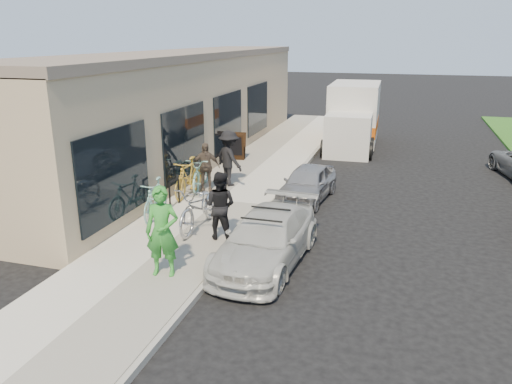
# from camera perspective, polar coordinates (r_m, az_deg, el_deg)

# --- Properties ---
(ground) EXTENTS (120.00, 120.00, 0.00)m
(ground) POSITION_cam_1_polar(r_m,az_deg,el_deg) (11.55, -0.22, -7.02)
(ground) COLOR black
(ground) RESTS_ON ground
(sidewalk) EXTENTS (3.00, 34.00, 0.15)m
(sidewalk) POSITION_cam_1_polar(r_m,az_deg,el_deg) (14.77, -4.26, -1.20)
(sidewalk) COLOR beige
(sidewalk) RESTS_ON ground
(curb) EXTENTS (0.12, 34.00, 0.13)m
(curb) POSITION_cam_1_polar(r_m,az_deg,el_deg) (14.32, 1.55, -1.81)
(curb) COLOR gray
(curb) RESTS_ON ground
(storefront) EXTENTS (3.60, 20.00, 4.22)m
(storefront) POSITION_cam_1_polar(r_m,az_deg,el_deg) (20.04, -8.03, 9.63)
(storefront) COLOR tan
(storefront) RESTS_ON ground
(bike_rack) EXTENTS (0.09, 0.55, 0.77)m
(bike_rack) POSITION_cam_1_polar(r_m,az_deg,el_deg) (14.28, -9.35, 0.22)
(bike_rack) COLOR black
(bike_rack) RESTS_ON sidewalk
(sandwich_board) EXTENTS (0.68, 0.69, 1.02)m
(sandwich_board) POSITION_cam_1_polar(r_m,az_deg,el_deg) (19.49, -2.22, 5.24)
(sandwich_board) COLOR black
(sandwich_board) RESTS_ON sidewalk
(sedan_white) EXTENTS (1.85, 4.00, 1.17)m
(sedan_white) POSITION_cam_1_polar(r_m,az_deg,el_deg) (10.87, 1.23, -5.38)
(sedan_white) COLOR #BBBBB7
(sedan_white) RESTS_ON ground
(sedan_silver) EXTENTS (1.56, 3.22, 1.06)m
(sedan_silver) POSITION_cam_1_polar(r_m,az_deg,el_deg) (15.14, 5.88, 1.02)
(sedan_silver) COLOR #97969B
(sedan_silver) RESTS_ON ground
(moving_truck) EXTENTS (2.25, 5.65, 2.75)m
(moving_truck) POSITION_cam_1_polar(r_m,az_deg,el_deg) (23.09, 11.02, 8.22)
(moving_truck) COLOR silver
(moving_truck) RESTS_ON ground
(tandem_bike) EXTENTS (0.81, 2.20, 1.15)m
(tandem_bike) POSITION_cam_1_polar(r_m,az_deg,el_deg) (12.49, -6.45, -1.64)
(tandem_bike) COLOR #BAB9BC
(tandem_bike) RESTS_ON sidewalk
(woman_rider) EXTENTS (0.75, 0.57, 1.85)m
(woman_rider) POSITION_cam_1_polar(r_m,az_deg,el_deg) (10.07, -10.67, -4.46)
(woman_rider) COLOR #2F8C2E
(woman_rider) RESTS_ON sidewalk
(man_standing) EXTENTS (0.84, 0.68, 1.64)m
(man_standing) POSITION_cam_1_polar(r_m,az_deg,el_deg) (11.75, -4.15, -1.53)
(man_standing) COLOR black
(man_standing) RESTS_ON sidewalk
(cruiser_bike_a) EXTENTS (0.72, 1.79, 1.04)m
(cruiser_bike_a) POSITION_cam_1_polar(r_m,az_deg,el_deg) (13.40, -11.41, -0.78)
(cruiser_bike_a) COLOR #7FBDB5
(cruiser_bike_a) RESTS_ON sidewalk
(cruiser_bike_b) EXTENTS (1.00, 2.05, 1.03)m
(cruiser_bike_b) POSITION_cam_1_polar(r_m,az_deg,el_deg) (15.83, -6.27, 2.24)
(cruiser_bike_b) COLOR #7FBDB5
(cruiser_bike_b) RESTS_ON sidewalk
(cruiser_bike_c) EXTENTS (0.55, 1.90, 1.14)m
(cruiser_bike_c) POSITION_cam_1_polar(r_m,az_deg,el_deg) (15.09, -7.73, 1.65)
(cruiser_bike_c) COLOR gold
(cruiser_bike_c) RESTS_ON sidewalk
(bystander_a) EXTENTS (1.32, 1.20, 1.78)m
(bystander_a) POSITION_cam_1_polar(r_m,az_deg,el_deg) (16.00, -3.10, 3.87)
(bystander_a) COLOR black
(bystander_a) RESTS_ON sidewalk
(bystander_b) EXTENTS (0.96, 0.72, 1.52)m
(bystander_b) POSITION_cam_1_polar(r_m,az_deg,el_deg) (15.51, -5.82, 2.88)
(bystander_b) COLOR #504239
(bystander_b) RESTS_ON sidewalk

